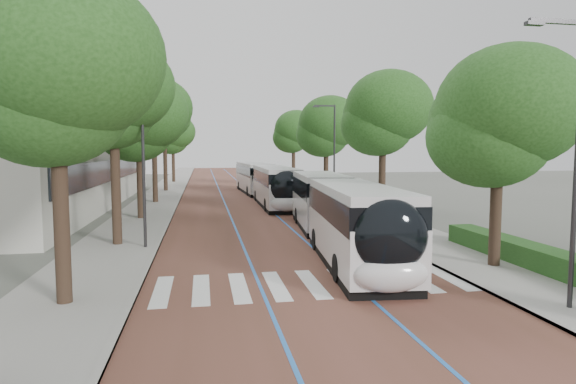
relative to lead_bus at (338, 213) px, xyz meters
name	(u,v)px	position (x,y,z in m)	size (l,w,h in m)	color
ground	(313,293)	(-2.84, -7.08, -1.63)	(160.00, 160.00, 0.00)	#51544C
road	(234,190)	(-2.84, 32.92, -1.62)	(11.00, 140.00, 0.02)	brown
sidewalk_left	(166,191)	(-10.34, 32.92, -1.57)	(4.00, 140.00, 0.12)	gray
sidewalk_right	(298,189)	(4.66, 32.92, -1.57)	(4.00, 140.00, 0.12)	gray
kerb_left	(183,191)	(-8.44, 32.92, -1.57)	(0.20, 140.00, 0.14)	gray
kerb_right	(282,189)	(2.76, 32.92, -1.57)	(0.20, 140.00, 0.14)	gray
zebra_crossing	(312,283)	(-2.64, -6.08, -1.60)	(10.55, 3.60, 0.01)	silver
lane_line_left	(219,190)	(-4.44, 32.92, -1.60)	(0.12, 126.00, 0.01)	blue
lane_line_right	(248,190)	(-1.24, 32.92, -1.60)	(0.12, 126.00, 0.01)	blue
office_building	(1,120)	(-22.32, 20.92, 5.37)	(18.11, 40.00, 14.00)	#B7B5A9
hedge	(564,265)	(6.26, -7.08, -1.11)	(1.20, 14.00, 0.80)	#1C4016
streetlight_near	(572,142)	(3.78, -10.08, 3.19)	(1.82, 0.20, 8.00)	#2B2B2D
streetlight_far	(332,147)	(3.78, 14.92, 3.19)	(1.82, 0.20, 8.00)	#2B2B2D
lamp_post_left	(143,160)	(-8.94, 0.92, 2.49)	(0.14, 0.14, 8.00)	#2B2B2D
trees_left	(150,121)	(-10.34, 18.34, 5.26)	(6.04, 60.66, 10.15)	black
trees_right	(346,128)	(4.86, 14.74, 4.69)	(5.70, 47.43, 8.94)	black
lead_bus	(338,213)	(0.00, 0.00, 0.00)	(4.15, 18.54, 3.20)	black
bus_queued_0	(276,187)	(-0.47, 16.61, 0.00)	(2.67, 12.43, 3.20)	silver
bus_queued_1	(255,178)	(-0.81, 29.24, 0.00)	(3.04, 12.49, 3.20)	silver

